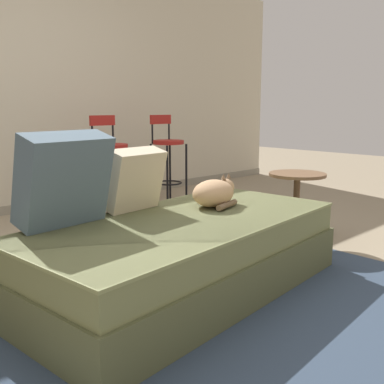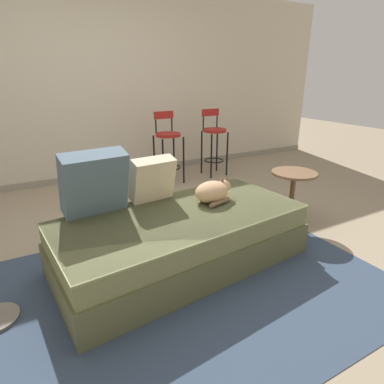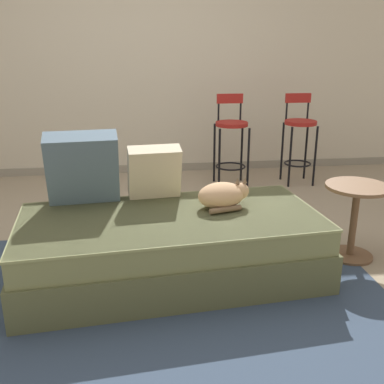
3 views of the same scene
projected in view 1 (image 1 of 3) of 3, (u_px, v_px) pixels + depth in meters
ground_plane at (143, 272)px, 2.90m from camera, size 16.00×16.00×0.00m
wall_baseboard_trim at (8, 210)px, 4.45m from camera, size 8.00×0.02×0.09m
area_rug at (223, 306)px, 2.40m from camera, size 2.63×2.03×0.01m
couch at (185, 254)px, 2.57m from camera, size 2.01×1.11×0.43m
throw_pillow_corner at (64, 179)px, 2.32m from camera, size 0.50×0.33×0.50m
throw_pillow_middle at (134, 179)px, 2.69m from camera, size 0.38×0.25×0.38m
cat at (215, 193)px, 2.84m from camera, size 0.38×0.31×0.20m
bar_stool_near_window at (110, 159)px, 4.45m from camera, size 0.34×0.34×0.97m
bar_stool_by_doorway at (168, 152)px, 4.95m from camera, size 0.34×0.34×0.96m
side_table at (296, 197)px, 3.52m from camera, size 0.44×0.44×0.55m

